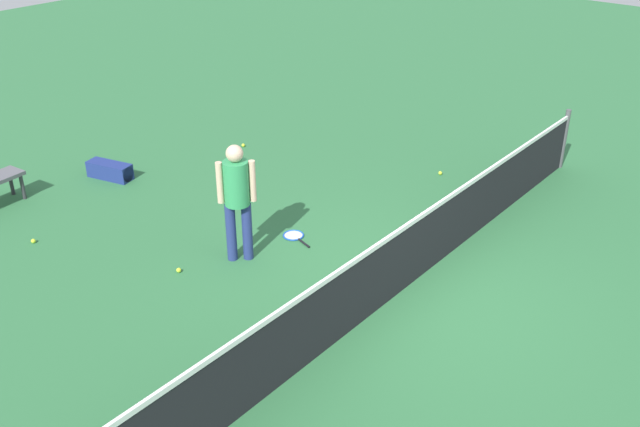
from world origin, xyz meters
TOP-DOWN VIEW (x-y plane):
  - ground_plane at (0.00, 0.00)m, footprint 40.00×40.00m
  - court_net at (0.00, 0.00)m, footprint 10.09×0.09m
  - player_near_side at (0.84, -2.18)m, footprint 0.48×0.48m
  - tennis_racket_near_player at (-0.10, -2.00)m, footprint 0.39×0.61m
  - tennis_ball_near_player at (-2.09, -5.03)m, footprint 0.07×0.07m
  - tennis_ball_by_net at (1.62, -2.57)m, footprint 0.07×0.07m
  - tennis_ball_midcourt at (-2.83, -0.75)m, footprint 0.07×0.07m
  - tennis_ball_baseline at (-3.36, -1.47)m, footprint 0.07×0.07m
  - tennis_ball_stray_left at (2.44, -4.80)m, footprint 0.07×0.07m
  - equipment_bag at (0.36, -5.77)m, footprint 0.47×0.84m

SIDE VIEW (x-z plane):
  - ground_plane at x=0.00m, z-range 0.00..0.00m
  - tennis_racket_near_player at x=-0.10m, z-range 0.00..0.03m
  - tennis_ball_near_player at x=-2.09m, z-range 0.00..0.07m
  - tennis_ball_by_net at x=1.62m, z-range 0.00..0.07m
  - tennis_ball_midcourt at x=-2.83m, z-range 0.00..0.07m
  - tennis_ball_baseline at x=-3.36m, z-range 0.00..0.07m
  - tennis_ball_stray_left at x=2.44m, z-range 0.00..0.07m
  - equipment_bag at x=0.36m, z-range 0.00..0.28m
  - court_net at x=0.00m, z-range -0.03..1.04m
  - player_near_side at x=0.84m, z-range 0.16..1.86m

